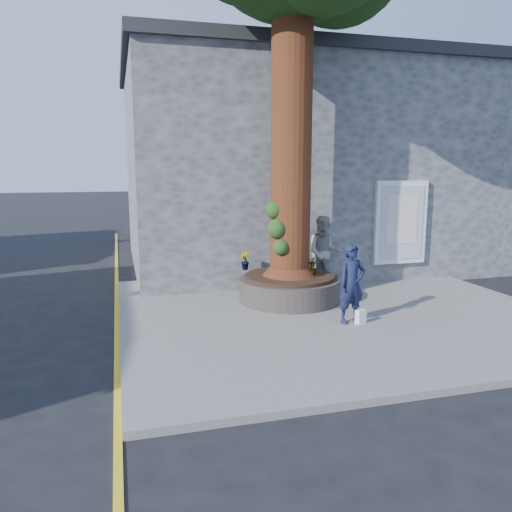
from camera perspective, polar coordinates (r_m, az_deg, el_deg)
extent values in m
plane|color=black|center=(9.56, 3.25, -9.12)|extent=(120.00, 120.00, 0.00)
cube|color=slate|center=(10.96, 9.05, -6.37)|extent=(9.00, 8.00, 0.12)
cube|color=yellow|center=(10.05, -15.60, -8.51)|extent=(0.10, 30.00, 0.01)
cube|color=#4E5154|center=(16.65, 3.56, 9.59)|extent=(10.00, 8.00, 6.00)
cube|color=black|center=(16.92, 3.68, 20.32)|extent=(10.30, 8.30, 0.30)
cube|color=white|center=(13.81, 16.17, 3.70)|extent=(1.50, 0.12, 2.20)
cube|color=silver|center=(13.76, 16.30, 3.67)|extent=(1.25, 0.04, 1.95)
cube|color=silver|center=(13.73, 16.37, 4.08)|extent=(0.90, 0.02, 1.30)
cube|color=#4E5154|center=(20.69, 25.26, 8.76)|extent=(6.00, 8.00, 6.00)
cylinder|color=black|center=(11.52, 3.85, -3.81)|extent=(2.30, 2.30, 0.52)
cylinder|color=black|center=(11.45, 3.86, -2.35)|extent=(2.04, 2.04, 0.08)
cylinder|color=#451E11|center=(11.26, 4.10, 16.84)|extent=(0.90, 0.90, 7.50)
cone|color=#451E11|center=(11.37, 3.89, -0.43)|extent=(1.24, 1.24, 0.70)
sphere|color=#143812|center=(10.95, 2.40, 3.15)|extent=(0.44, 0.44, 0.44)
sphere|color=#143812|center=(10.93, 2.85, 1.01)|extent=(0.36, 0.36, 0.36)
sphere|color=#143812|center=(11.02, 2.13, 5.28)|extent=(0.40, 0.40, 0.40)
imported|color=#141A37|center=(9.92, 10.89, -3.14)|extent=(0.62, 0.46, 1.57)
imported|color=#9B9A95|center=(12.62, 7.79, 0.40)|extent=(1.06, 0.93, 1.84)
cube|color=white|center=(10.05, 11.86, -6.80)|extent=(0.23, 0.18, 0.28)
imported|color=gray|center=(11.96, -1.32, -0.74)|extent=(0.22, 0.22, 0.35)
imported|color=gray|center=(11.96, -1.32, -0.55)|extent=(0.31, 0.31, 0.43)
imported|color=gray|center=(11.28, 6.40, -1.39)|extent=(0.28, 0.28, 0.38)
imported|color=gray|center=(12.35, 6.53, -0.64)|extent=(0.33, 0.33, 0.27)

